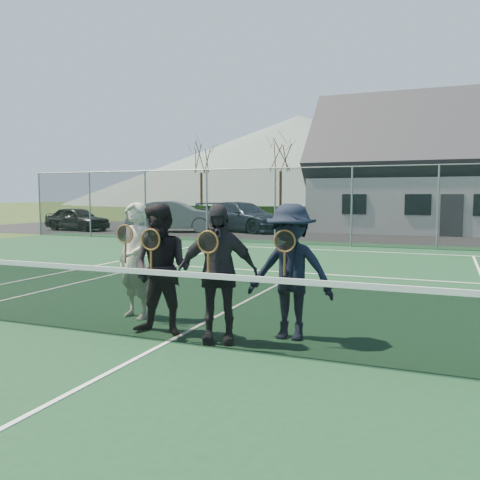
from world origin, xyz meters
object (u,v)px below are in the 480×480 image
at_px(car_c, 242,217).
at_px(car_b, 175,216).
at_px(clubhouse, 463,157).
at_px(player_c, 217,273).
at_px(tennis_net, 167,303).
at_px(car_a, 77,219).
at_px(player_a, 136,260).
at_px(player_d, 290,272).
at_px(player_b, 162,269).

bearing_deg(car_c, car_b, 136.18).
relative_size(clubhouse, player_c, 8.67).
distance_m(tennis_net, clubhouse, 24.57).
height_order(car_a, tennis_net, car_a).
bearing_deg(player_a, car_c, 107.11).
bearing_deg(player_c, tennis_net, -153.63).
relative_size(car_c, player_d, 3.04).
height_order(clubhouse, player_d, clubhouse).
relative_size(player_b, player_c, 1.00).
bearing_deg(car_c, player_b, -139.06).
relative_size(car_a, player_a, 2.13).
relative_size(player_a, player_b, 1.00).
distance_m(clubhouse, player_a, 23.77).
distance_m(tennis_net, player_c, 0.75).
distance_m(car_c, tennis_net, 20.63).
xyz_separation_m(car_a, player_b, (15.33, -16.56, 0.27)).
relative_size(car_a, player_d, 2.13).
bearing_deg(player_d, player_a, 175.22).
xyz_separation_m(car_a, player_d, (17.02, -16.11, 0.27)).
xyz_separation_m(clubhouse, player_a, (-5.14, -23.00, -3.07)).
bearing_deg(player_a, clubhouse, 77.41).
distance_m(car_b, car_c, 3.56).
distance_m(car_b, tennis_net, 20.64).
bearing_deg(car_b, car_a, 81.78).
distance_m(car_c, player_d, 20.42).
distance_m(car_a, player_d, 23.44).
bearing_deg(car_a, player_d, -126.98).
relative_size(car_b, player_c, 2.77).
xyz_separation_m(tennis_net, clubhouse, (4.00, 24.00, 3.45)).
bearing_deg(clubhouse, car_b, -156.95).
xyz_separation_m(car_c, player_d, (8.24, -18.68, 0.13)).
relative_size(car_a, car_c, 0.70).
height_order(car_c, player_d, player_d).
bearing_deg(car_b, car_c, -85.53).
distance_m(car_b, player_c, 20.68).
bearing_deg(tennis_net, clubhouse, 80.54).
height_order(car_a, player_c, player_c).
bearing_deg(player_b, car_c, 108.89).
bearing_deg(player_b, player_a, 142.42).
bearing_deg(player_a, player_c, -22.42).
bearing_deg(player_a, player_d, -4.78).
xyz_separation_m(car_b, player_d, (11.49, -17.23, 0.10)).
distance_m(car_c, player_b, 20.23).
bearing_deg(car_a, player_a, -131.26).
distance_m(car_a, player_c, 23.19).
bearing_deg(player_c, car_c, 111.10).
bearing_deg(player_a, tennis_net, -41.25).
xyz_separation_m(car_b, player_a, (8.94, -17.01, 0.10)).
relative_size(tennis_net, player_d, 6.49).
bearing_deg(player_d, car_a, 136.59).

